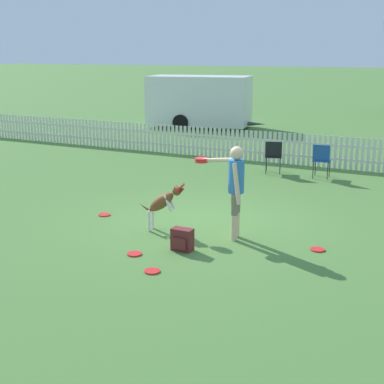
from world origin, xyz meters
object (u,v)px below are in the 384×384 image
(frisbee_near_handler, at_px, (317,250))
(handler_person, at_px, (234,181))
(leaping_dog, at_px, (163,201))
(frisbee_far_scatter, at_px, (152,271))
(folding_chair_center, at_px, (274,154))
(frisbee_midfield, at_px, (135,254))
(frisbee_near_dog, at_px, (104,215))
(backpack_on_grass, at_px, (182,240))
(equipment_trailer, at_px, (199,101))
(folding_chair_green_right, at_px, (322,158))

(frisbee_near_handler, bearing_deg, handler_person, -177.57)
(leaping_dog, xyz_separation_m, frisbee_near_handler, (2.82, 0.28, -0.57))
(frisbee_far_scatter, bearing_deg, folding_chair_center, 93.95)
(handler_person, bearing_deg, leaping_dog, 90.49)
(frisbee_near_handler, bearing_deg, leaping_dog, -174.24)
(frisbee_near_handler, xyz_separation_m, frisbee_far_scatter, (-2.04, -2.05, 0.00))
(leaping_dog, relative_size, frisbee_midfield, 3.89)
(handler_person, relative_size, folding_chair_center, 1.84)
(frisbee_far_scatter, xyz_separation_m, folding_chair_center, (-0.51, 7.43, 0.54))
(frisbee_near_handler, distance_m, frisbee_far_scatter, 2.89)
(frisbee_near_dog, bearing_deg, backpack_on_grass, -24.33)
(backpack_on_grass, bearing_deg, handler_person, 61.04)
(equipment_trailer, bearing_deg, leaping_dog, -77.50)
(handler_person, distance_m, frisbee_midfield, 2.15)
(frisbee_near_handler, relative_size, folding_chair_center, 0.27)
(frisbee_midfield, distance_m, equipment_trailer, 15.63)
(frisbee_midfield, height_order, frisbee_far_scatter, same)
(frisbee_midfield, xyz_separation_m, folding_chair_center, (0.12, 6.93, 0.54))
(frisbee_near_handler, height_order, frisbee_near_dog, same)
(frisbee_near_dog, xyz_separation_m, equipment_trailer, (-4.02, 12.88, 1.19))
(folding_chair_green_right, bearing_deg, frisbee_far_scatter, 79.11)
(frisbee_near_handler, relative_size, equipment_trailer, 0.05)
(handler_person, height_order, frisbee_near_dog, handler_person)
(frisbee_near_dog, distance_m, backpack_on_grass, 2.60)
(folding_chair_center, height_order, equipment_trailer, equipment_trailer)
(frisbee_near_dog, xyz_separation_m, folding_chair_center, (1.86, 5.33, 0.54))
(backpack_on_grass, bearing_deg, frisbee_far_scatter, -89.12)
(frisbee_near_dog, distance_m, folding_chair_center, 5.68)
(folding_chair_center, bearing_deg, folding_chair_green_right, 163.26)
(backpack_on_grass, height_order, folding_chair_center, folding_chair_center)
(frisbee_near_handler, relative_size, frisbee_near_dog, 1.00)
(backpack_on_grass, distance_m, folding_chair_green_right, 6.46)
(frisbee_midfield, height_order, folding_chair_green_right, folding_chair_green_right)
(frisbee_far_scatter, bearing_deg, frisbee_near_handler, 45.16)
(leaping_dog, bearing_deg, frisbee_near_dog, -110.85)
(frisbee_near_dog, bearing_deg, folding_chair_green_right, 59.11)
(frisbee_near_dog, xyz_separation_m, frisbee_far_scatter, (2.38, -2.09, 0.00))
(leaping_dog, height_order, frisbee_midfield, leaping_dog)
(leaping_dog, height_order, frisbee_near_dog, leaping_dog)
(frisbee_near_handler, bearing_deg, backpack_on_grass, -153.51)
(frisbee_near_handler, height_order, backpack_on_grass, backpack_on_grass)
(equipment_trailer, bearing_deg, handler_person, -72.50)
(frisbee_near_handler, bearing_deg, folding_chair_green_right, 102.85)
(handler_person, xyz_separation_m, frisbee_near_dog, (-2.89, 0.11, -1.04))
(frisbee_near_handler, distance_m, folding_chair_green_right, 5.54)
(folding_chair_center, xyz_separation_m, equipment_trailer, (-5.89, 7.55, 0.65))
(handler_person, xyz_separation_m, frisbee_near_handler, (1.52, 0.06, -1.04))
(leaping_dog, distance_m, folding_chair_green_right, 5.88)
(handler_person, bearing_deg, frisbee_near_handler, -96.68)
(equipment_trailer, bearing_deg, frisbee_near_handler, -67.40)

